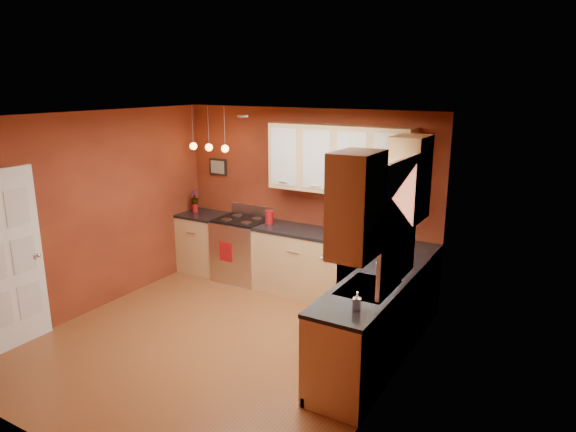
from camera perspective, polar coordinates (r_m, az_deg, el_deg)
The scene contains 27 objects.
floor at distance 6.22m, azimuth -7.71°, elevation -13.75°, with size 4.20×4.20×0.00m, color brown.
ceiling at distance 5.49m, azimuth -8.65°, elevation 10.91°, with size 4.00×4.20×0.02m, color white.
wall_back at distance 7.42m, azimuth 1.92°, elevation 1.85°, with size 4.00×0.02×2.60m, color maroon.
wall_front at distance 4.38m, azimuth -25.60°, elevation -8.92°, with size 4.00×0.02×2.60m, color maroon.
wall_left at distance 7.10m, azimuth -20.95°, elevation 0.29°, with size 0.02×4.20×2.60m, color maroon.
wall_right at distance 4.79m, azimuth 11.10°, elevation -5.68°, with size 0.02×4.20×2.60m, color maroon.
base_cabinets_back_left at distance 8.30m, azimuth -9.22°, elevation -3.03°, with size 0.70×0.60×0.90m, color tan.
base_cabinets_back_right at distance 7.09m, azimuth 5.92°, elevation -6.00°, with size 2.54×0.60×0.90m, color tan.
base_cabinets_right at distance 5.61m, azimuth 9.29°, elevation -11.94°, with size 0.60×2.10×0.90m, color tan.
counter_back_left at distance 8.17m, azimuth -9.36°, elevation 0.12°, with size 0.70×0.62×0.04m, color black.
counter_back_right at distance 6.94m, azimuth 6.02°, elevation -2.37°, with size 2.54×0.62×0.04m, color black.
counter_right at distance 5.42m, azimuth 9.49°, elevation -7.48°, with size 0.62×2.10×0.04m, color black.
gas_range at distance 7.86m, azimuth -5.10°, elevation -3.66°, with size 0.76×0.64×1.11m.
dishwasher_front at distance 6.71m, azimuth 7.78°, elevation -7.30°, with size 0.60×0.02×0.80m, color silver.
sink at distance 5.29m, azimuth 8.92°, elevation -8.08°, with size 0.50×0.70×0.33m.
window at distance 4.96m, azimuth 12.20°, elevation -0.35°, with size 0.06×1.02×1.22m.
door_left_wall at distance 6.50m, azimuth -28.74°, elevation -4.38°, with size 0.12×0.82×2.05m.
upper_cabinets_back at distance 6.88m, azimuth 5.69°, elevation 6.29°, with size 2.00×0.35×0.90m, color tan.
upper_cabinets_right at distance 4.97m, azimuth 10.82°, elevation 2.86°, with size 0.35×1.95×0.90m, color tan.
wall_picture at distance 8.17m, azimuth -7.78°, elevation 5.42°, with size 0.32×0.03×0.26m, color black.
pendant_lights at distance 7.80m, azimuth -8.78°, elevation 7.61°, with size 0.71×0.11×0.66m.
red_canister at distance 7.48m, azimuth -2.09°, elevation -0.11°, with size 0.13×0.13×0.19m.
red_vase at distance 8.30m, azimuth -10.29°, elevation 0.95°, with size 0.09×0.09×0.14m, color maroon.
flowers at distance 8.26m, azimuth -10.34°, elevation 2.04°, with size 0.13×0.13×0.22m, color maroon.
coffee_maker at distance 6.72m, azimuth 10.15°, elevation -1.74°, with size 0.21×0.21×0.28m.
soap_pump at distance 4.74m, azimuth 7.67°, elevation -9.35°, with size 0.08×0.08×0.17m, color white.
dish_towel at distance 7.63m, azimuth -6.93°, elevation -3.96°, with size 0.22×0.01×0.29m, color maroon.
Camera 1 is at (3.43, -4.27, 2.94)m, focal length 32.00 mm.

